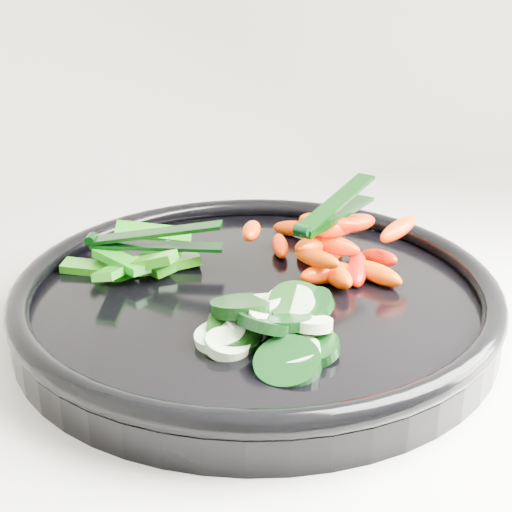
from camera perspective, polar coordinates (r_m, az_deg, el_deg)
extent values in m
cylinder|color=black|center=(0.56, 0.00, -3.99)|extent=(0.49, 0.49, 0.02)
torus|color=black|center=(0.55, 0.00, -2.29)|extent=(0.49, 0.49, 0.02)
cylinder|color=black|center=(0.46, 2.53, -8.61)|extent=(0.05, 0.05, 0.03)
cylinder|color=beige|center=(0.46, 2.32, -8.18)|extent=(0.03, 0.04, 0.02)
cylinder|color=black|center=(0.49, -1.81, -6.12)|extent=(0.04, 0.04, 0.02)
cylinder|color=beige|center=(0.49, -0.76, -5.85)|extent=(0.04, 0.04, 0.02)
cylinder|color=black|center=(0.47, 4.41, -7.40)|extent=(0.05, 0.05, 0.02)
cylinder|color=beige|center=(0.47, 3.25, -7.83)|extent=(0.04, 0.04, 0.02)
cylinder|color=black|center=(0.51, -1.61, -4.93)|extent=(0.05, 0.05, 0.02)
cylinder|color=beige|center=(0.51, -0.96, -4.94)|extent=(0.04, 0.04, 0.02)
cylinder|color=black|center=(0.49, -2.12, -6.26)|extent=(0.06, 0.06, 0.02)
cylinder|color=#D2F3C2|center=(0.48, -2.86, -6.50)|extent=(0.04, 0.04, 0.01)
cylinder|color=black|center=(0.48, -1.73, -6.55)|extent=(0.05, 0.05, 0.01)
cylinder|color=#CFECBD|center=(0.48, -2.29, -7.09)|extent=(0.04, 0.04, 0.01)
cylinder|color=black|center=(0.50, 4.18, -4.04)|extent=(0.04, 0.04, 0.02)
cylinder|color=#B8D7AC|center=(0.50, 2.81, -4.03)|extent=(0.04, 0.04, 0.03)
cylinder|color=black|center=(0.50, -1.06, -4.05)|extent=(0.05, 0.05, 0.02)
cylinder|color=beige|center=(0.50, 0.26, -3.95)|extent=(0.04, 0.04, 0.02)
cylinder|color=black|center=(0.48, 0.85, -5.46)|extent=(0.05, 0.05, 0.03)
cylinder|color=beige|center=(0.48, 0.86, -5.35)|extent=(0.03, 0.03, 0.02)
cylinder|color=black|center=(0.50, 3.46, -4.15)|extent=(0.06, 0.06, 0.03)
cylinder|color=beige|center=(0.50, 2.45, -4.00)|extent=(0.04, 0.04, 0.02)
cylinder|color=black|center=(0.48, 2.32, -5.23)|extent=(0.04, 0.04, 0.02)
cylinder|color=beige|center=(0.48, 4.49, -5.43)|extent=(0.03, 0.04, 0.01)
ellipsoid|color=#FF1200|center=(0.58, 8.13, -1.05)|extent=(0.03, 0.05, 0.03)
ellipsoid|color=#FB2100|center=(0.57, 5.68, -1.35)|extent=(0.05, 0.04, 0.03)
ellipsoid|color=#E45100|center=(0.57, 9.65, -1.37)|extent=(0.04, 0.05, 0.02)
ellipsoid|color=#E13A00|center=(0.60, 4.61, 0.04)|extent=(0.03, 0.05, 0.03)
ellipsoid|color=red|center=(0.60, 9.77, -0.14)|extent=(0.03, 0.05, 0.03)
ellipsoid|color=#EF2700|center=(0.60, 5.08, 0.15)|extent=(0.02, 0.05, 0.02)
ellipsoid|color=#FF4200|center=(0.57, 6.51, -1.57)|extent=(0.02, 0.05, 0.03)
ellipsoid|color=red|center=(0.61, 5.87, 0.19)|extent=(0.05, 0.05, 0.03)
ellipsoid|color=#FC5B00|center=(0.66, 3.06, 2.21)|extent=(0.04, 0.04, 0.02)
ellipsoid|color=#FE1100|center=(0.62, 1.93, 0.83)|extent=(0.02, 0.04, 0.02)
ellipsoid|color=#EA3600|center=(0.56, 4.89, -0.20)|extent=(0.04, 0.05, 0.02)
ellipsoid|color=#F25D00|center=(0.64, 4.79, 2.71)|extent=(0.03, 0.06, 0.03)
ellipsoid|color=#F33600|center=(0.61, 5.69, 1.63)|extent=(0.02, 0.04, 0.02)
ellipsoid|color=#DB4700|center=(0.59, 5.94, 0.98)|extent=(0.05, 0.05, 0.02)
ellipsoid|color=#EB3500|center=(0.58, 4.56, 0.82)|extent=(0.05, 0.04, 0.02)
ellipsoid|color=#FE4300|center=(0.64, 7.97, 2.64)|extent=(0.05, 0.04, 0.02)
ellipsoid|color=red|center=(0.59, 6.06, 2.28)|extent=(0.05, 0.03, 0.03)
ellipsoid|color=#FF2F00|center=(0.57, -0.37, 2.03)|extent=(0.03, 0.05, 0.02)
ellipsoid|color=#FF3000|center=(0.59, 6.73, 2.26)|extent=(0.04, 0.02, 0.02)
ellipsoid|color=#FF5100|center=(0.59, 11.32, 2.13)|extent=(0.05, 0.04, 0.02)
cube|color=#1E6209|center=(0.60, -8.32, -0.74)|extent=(0.04, 0.05, 0.02)
cube|color=#1A6709|center=(0.60, -7.40, -0.54)|extent=(0.05, 0.05, 0.03)
cube|color=#21730B|center=(0.60, -6.98, -0.62)|extent=(0.05, 0.02, 0.02)
cube|color=#09600C|center=(0.60, -9.03, -0.67)|extent=(0.07, 0.05, 0.02)
cube|color=#096209|center=(0.60, -13.11, -0.90)|extent=(0.05, 0.03, 0.01)
cube|color=#1E6E0A|center=(0.58, -9.27, -0.61)|extent=(0.06, 0.04, 0.03)
cube|color=#26750B|center=(0.56, -11.49, -1.32)|extent=(0.03, 0.05, 0.02)
cube|color=#0A710F|center=(0.58, -10.76, -0.37)|extent=(0.05, 0.06, 0.01)
cube|color=#196F0A|center=(0.64, -8.20, 1.76)|extent=(0.07, 0.03, 0.02)
cylinder|color=black|center=(0.54, 3.70, 2.08)|extent=(0.01, 0.01, 0.01)
cube|color=black|center=(0.59, 6.43, 3.26)|extent=(0.09, 0.09, 0.00)
cube|color=black|center=(0.59, 6.48, 4.32)|extent=(0.09, 0.09, 0.02)
cylinder|color=black|center=(0.61, -13.05, 1.34)|extent=(0.01, 0.01, 0.01)
cube|color=black|center=(0.59, -7.94, 0.81)|extent=(0.11, 0.05, 0.00)
cube|color=black|center=(0.59, -8.00, 1.84)|extent=(0.11, 0.04, 0.02)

